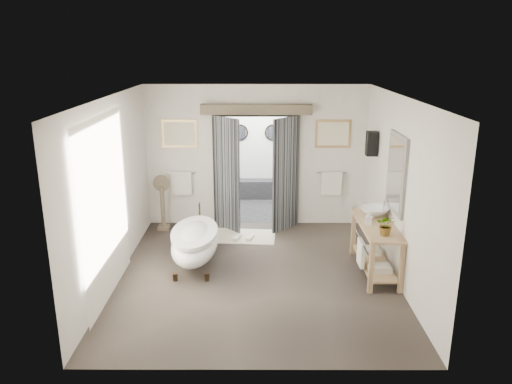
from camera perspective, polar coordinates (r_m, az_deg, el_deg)
ground_plane at (r=8.34m, az=-0.01°, el=-9.45°), size 5.00×5.00×0.00m
room_shell at (r=7.58m, az=-0.28°, el=2.84°), size 4.52×5.02×2.91m
shower_room at (r=11.81m, az=0.05°, el=3.09°), size 2.22×2.01×2.51m
back_wall_dressing at (r=10.03m, az=0.03°, el=4.51°), size 3.82×0.71×2.52m
clawfoot_tub at (r=8.60m, az=-7.00°, el=-5.70°), size 0.78×1.74×0.85m
vanity at (r=8.47m, az=13.39°, el=-5.77°), size 0.57×1.60×0.85m
pedestal_mirror at (r=10.29m, az=-10.61°, el=-1.62°), size 0.34×0.22×1.15m
rug at (r=9.90m, az=-1.33°, el=-5.08°), size 1.26×0.89×0.01m
slippers at (r=9.75m, az=-1.45°, el=-5.21°), size 0.43×0.29×0.05m
basin at (r=8.66m, az=13.35°, el=-2.24°), size 0.49×0.49×0.17m
plant at (r=7.85m, az=14.68°, el=-3.69°), size 0.36×0.34×0.33m
soap_bottle_a at (r=8.28m, az=12.75°, el=-2.92°), size 0.10×0.11×0.21m
soap_bottle_b at (r=8.84m, az=12.42°, el=-1.82°), size 0.14×0.14×0.16m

